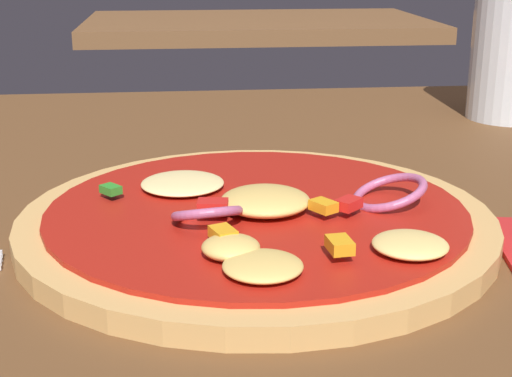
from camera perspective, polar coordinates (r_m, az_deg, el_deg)
dining_table at (r=0.47m, az=-5.23°, el=-3.82°), size 1.16×0.81×0.03m
pizza at (r=0.43m, az=0.36°, el=-2.35°), size 0.27×0.27×0.03m
background_table at (r=1.69m, az=0.14°, el=12.19°), size 0.74×0.45×0.03m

